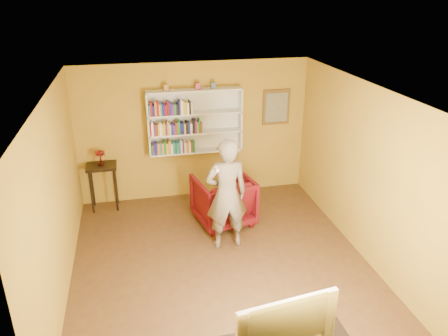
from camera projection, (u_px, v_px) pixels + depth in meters
The scene contains 15 objects.
room_shell at pixel (221, 205), 6.41m from camera, with size 5.30×5.80×2.88m.
bookshelf at pixel (195, 121), 8.34m from camera, with size 1.80×0.29×1.23m.
books_row_lower at pixel (173, 147), 8.34m from camera, with size 0.83×0.19×0.26m.
books_row_middle at pixel (176, 128), 8.21m from camera, with size 0.98×0.19×0.27m.
books_row_upper at pixel (171, 108), 8.04m from camera, with size 0.80×0.18×0.27m.
ornament_left at pixel (166, 88), 7.92m from camera, with size 0.08×0.08×0.11m, color #AC7331.
ornament_centre at pixel (198, 86), 8.04m from camera, with size 0.09×0.09×0.12m, color #A13552.
ornament_right at pixel (213, 85), 8.10m from camera, with size 0.08×0.08×0.11m, color #486178.
framed_painting at pixel (276, 107), 8.65m from camera, with size 0.55×0.05×0.70m.
console_table at pixel (102, 172), 8.18m from camera, with size 0.55×0.42×0.90m.
ruby_lustre at pixel (100, 155), 8.04m from camera, with size 0.18×0.18×0.29m.
armchair at pixel (223, 200), 7.81m from camera, with size 0.95×0.97×0.89m, color #46050D.
person at pixel (227, 194), 6.91m from camera, with size 0.68×0.45×1.87m, color #695C4D.
game_remote at pixel (217, 169), 6.31m from camera, with size 0.04×0.15×0.04m, color white.
television at pixel (282, 318), 4.48m from camera, with size 1.10×0.14×0.63m, color black.
Camera 1 is at (-1.16, -5.56, 4.04)m, focal length 35.00 mm.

